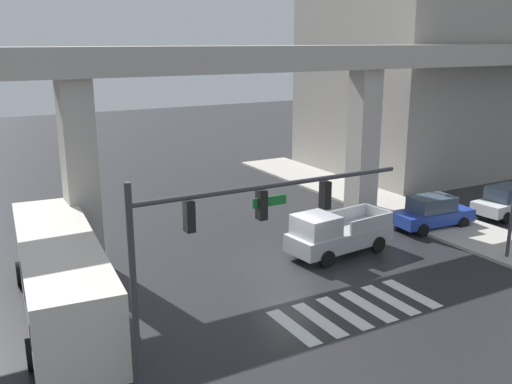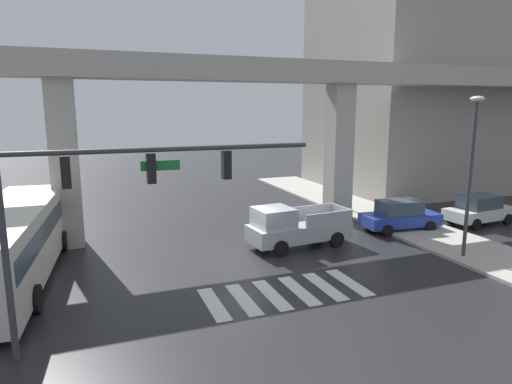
# 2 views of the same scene
# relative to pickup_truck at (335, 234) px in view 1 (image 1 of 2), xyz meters

# --- Properties ---
(ground_plane) EXTENTS (120.00, 120.00, 0.00)m
(ground_plane) POSITION_rel_pickup_truck_xyz_m (-2.67, -0.33, -0.99)
(ground_plane) COLOR #232326
(crosswalk_stripes) EXTENTS (6.05, 2.80, 0.01)m
(crosswalk_stripes) POSITION_rel_pickup_truck_xyz_m (-2.67, -4.86, -0.98)
(crosswalk_stripes) COLOR silver
(crosswalk_stripes) RESTS_ON ground
(elevated_overpass) EXTENTS (57.41, 2.08, 9.32)m
(elevated_overpass) POSITION_rel_pickup_truck_xyz_m (-2.67, 4.15, 6.98)
(elevated_overpass) COLOR #ADA89E
(elevated_overpass) RESTS_ON ground
(sidewalk_east) EXTENTS (4.00, 36.00, 0.15)m
(sidewalk_east) POSITION_rel_pickup_truck_xyz_m (7.63, 1.67, -0.91)
(sidewalk_east) COLOR #ADA89E
(sidewalk_east) RESTS_ON ground
(pickup_truck) EXTENTS (5.26, 2.46, 2.08)m
(pickup_truck) POSITION_rel_pickup_truck_xyz_m (0.00, 0.00, 0.00)
(pickup_truck) COLOR #A8AAAF
(pickup_truck) RESTS_ON ground
(city_bus) EXTENTS (3.48, 10.98, 2.99)m
(city_bus) POSITION_rel_pickup_truck_xyz_m (-12.13, -0.28, 0.73)
(city_bus) COLOR beige
(city_bus) RESTS_ON ground
(sedan_blue) EXTENTS (4.42, 2.21, 1.72)m
(sedan_blue) POSITION_rel_pickup_truck_xyz_m (6.80, 0.62, -0.14)
(sedan_blue) COLOR #1E3899
(sedan_blue) RESTS_ON ground
(sedan_white) EXTENTS (4.42, 2.22, 1.72)m
(sedan_white) POSITION_rel_pickup_truck_xyz_m (12.11, 0.15, -0.14)
(sedan_white) COLOR silver
(sedan_white) RESTS_ON ground
(traffic_signal_mast) EXTENTS (8.69, 0.32, 6.20)m
(traffic_signal_mast) POSITION_rel_pickup_truck_xyz_m (-8.71, -6.39, 3.57)
(traffic_signal_mast) COLOR #38383D
(traffic_signal_mast) RESTS_ON ground
(street_lamp_mid_block) EXTENTS (0.44, 0.70, 7.24)m
(street_lamp_mid_block) POSITION_rel_pickup_truck_xyz_m (6.43, 5.75, 3.57)
(street_lamp_mid_block) COLOR #38383D
(street_lamp_mid_block) RESTS_ON ground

